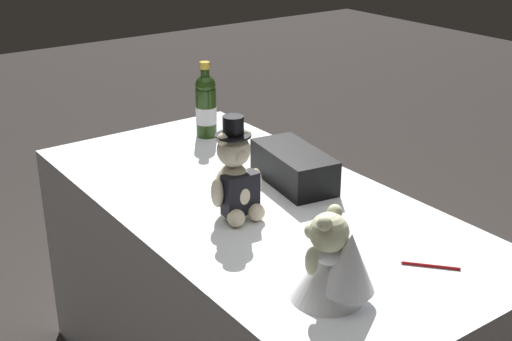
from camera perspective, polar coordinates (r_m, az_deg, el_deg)
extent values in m
cube|color=white|center=(2.31, 0.00, -11.47)|extent=(1.64, 0.81, 0.79)
ellipsoid|color=beige|center=(1.99, -1.83, -1.60)|extent=(0.12, 0.11, 0.16)
cube|color=black|center=(1.96, -1.31, -1.94)|extent=(0.05, 0.11, 0.12)
sphere|color=beige|center=(1.94, -1.88, 1.70)|extent=(0.10, 0.10, 0.10)
sphere|color=beige|center=(1.91, -1.23, 1.17)|extent=(0.04, 0.04, 0.04)
sphere|color=beige|center=(1.91, -2.76, 2.59)|extent=(0.04, 0.04, 0.04)
sphere|color=beige|center=(1.94, -1.04, 2.97)|extent=(0.04, 0.04, 0.04)
ellipsoid|color=beige|center=(1.94, -3.24, -1.86)|extent=(0.04, 0.04, 0.09)
ellipsoid|color=beige|center=(2.00, -0.02, -1.02)|extent=(0.04, 0.04, 0.09)
sphere|color=beige|center=(1.94, -1.66, -3.97)|extent=(0.05, 0.05, 0.05)
sphere|color=beige|center=(1.98, 0.02, -3.49)|extent=(0.05, 0.05, 0.05)
cylinder|color=black|center=(1.92, -1.89, 2.94)|extent=(0.10, 0.10, 0.01)
cylinder|color=black|center=(1.91, -1.90, 3.78)|extent=(0.06, 0.06, 0.05)
cone|color=white|center=(1.62, 5.93, -8.44)|extent=(0.17, 0.17, 0.13)
ellipsoid|color=white|center=(1.59, 6.01, -6.73)|extent=(0.08, 0.07, 0.06)
sphere|color=beige|center=(1.56, 6.09, -5.13)|extent=(0.09, 0.09, 0.09)
sphere|color=beige|center=(1.58, 4.73, -5.03)|extent=(0.04, 0.04, 0.04)
sphere|color=beige|center=(1.57, 6.56, -3.43)|extent=(0.04, 0.04, 0.04)
sphere|color=beige|center=(1.52, 5.71, -4.41)|extent=(0.04, 0.04, 0.04)
ellipsoid|color=beige|center=(1.64, 5.89, -5.99)|extent=(0.03, 0.03, 0.07)
ellipsoid|color=beige|center=(1.56, 4.62, -7.52)|extent=(0.03, 0.03, 0.07)
cone|color=white|center=(1.58, 7.75, -7.48)|extent=(0.18, 0.18, 0.15)
cylinder|color=#203911|center=(2.63, -4.16, 4.82)|extent=(0.08, 0.08, 0.19)
sphere|color=#203911|center=(2.60, -4.23, 7.08)|extent=(0.08, 0.08, 0.08)
cylinder|color=#203911|center=(2.59, -4.26, 8.09)|extent=(0.03, 0.03, 0.08)
cylinder|color=gold|center=(2.58, -4.27, 8.70)|extent=(0.04, 0.04, 0.03)
cylinder|color=silver|center=(2.64, -4.15, 4.63)|extent=(0.08, 0.08, 0.07)
cylinder|color=maroon|center=(1.81, 14.31, -7.67)|extent=(0.11, 0.10, 0.01)
cone|color=silver|center=(1.81, 11.99, -7.48)|extent=(0.01, 0.01, 0.01)
cube|color=black|center=(2.21, 3.15, 0.31)|extent=(0.34, 0.20, 0.11)
cube|color=#B7B7BF|center=(2.27, 4.43, 0.83)|extent=(0.04, 0.01, 0.03)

